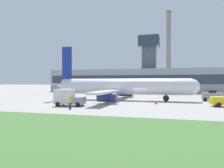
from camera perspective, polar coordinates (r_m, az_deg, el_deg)
The scene contains 8 objects.
ground_plane at distance 40.61m, azimuth 7.03°, elevation -4.62°, with size 400.00×400.00×0.00m, color #999691.
terminal_building at distance 77.56m, azimuth 11.15°, elevation 1.13°, with size 73.79×14.46×19.54m.
smokestack_left at distance 106.04m, azimuth 14.58°, elevation 8.54°, with size 2.38×2.38×36.48m.
airplane at distance 43.36m, azimuth 2.19°, elevation -0.75°, with size 28.89×26.78×11.12m.
pushback_tug at distance 45.72m, azimuth 24.74°, elevation -2.90°, with size 3.84×2.46×2.08m.
baggage_truck at distance 34.06m, azimuth -11.44°, elevation -3.54°, with size 4.68×3.28×2.55m.
ground_crew_person at distance 30.04m, azimuth -10.87°, elevation -4.75°, with size 0.42×0.42×1.76m.
traffic_cone_near_nose at distance 36.96m, azimuth 11.43°, elevation -4.73°, with size 0.54×0.54×0.58m.
Camera 1 is at (6.15, -39.97, 3.71)m, focal length 35.00 mm.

